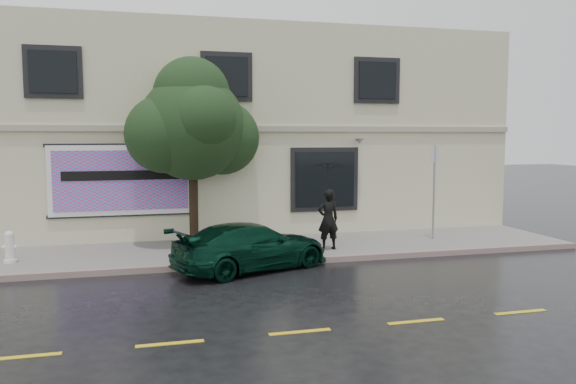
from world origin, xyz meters
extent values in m
plane|color=black|center=(0.00, 0.00, 0.00)|extent=(90.00, 90.00, 0.00)
cube|color=gray|center=(0.00, 3.25, 0.07)|extent=(20.00, 3.50, 0.15)
cube|color=gray|center=(0.00, 1.50, 0.07)|extent=(20.00, 0.18, 0.16)
cube|color=gold|center=(0.00, -3.50, 0.01)|extent=(19.00, 0.12, 0.01)
cube|color=beige|center=(0.00, 9.00, 3.50)|extent=(20.00, 8.00, 7.00)
cube|color=#9E9984|center=(0.00, 4.96, 3.60)|extent=(20.00, 0.12, 0.18)
cube|color=black|center=(3.20, 4.96, 1.95)|extent=(2.30, 0.10, 2.10)
cube|color=black|center=(3.20, 4.90, 1.95)|extent=(2.00, 0.05, 1.80)
cube|color=black|center=(-5.00, 4.90, 5.20)|extent=(1.30, 0.05, 1.20)
cube|color=black|center=(0.00, 4.90, 5.20)|extent=(1.30, 0.05, 1.20)
cube|color=black|center=(5.00, 4.90, 5.20)|extent=(1.30, 0.05, 1.20)
cube|color=white|center=(-3.20, 4.93, 2.05)|extent=(4.20, 0.06, 2.10)
cube|color=#E2328C|center=(-3.20, 4.89, 2.05)|extent=(3.90, 0.04, 1.80)
cube|color=black|center=(-3.20, 4.96, 1.00)|extent=(4.30, 0.10, 0.10)
cube|color=black|center=(-3.20, 4.96, 3.10)|extent=(4.30, 0.10, 0.10)
cube|color=black|center=(-3.20, 4.86, 2.20)|extent=(3.40, 0.02, 0.28)
imported|color=black|center=(0.04, 1.20, 0.60)|extent=(4.49, 3.18, 1.20)
imported|color=black|center=(2.49, 2.44, 1.01)|extent=(0.67, 0.47, 1.73)
imported|color=black|center=(2.49, 2.44, 2.29)|extent=(1.41, 1.41, 0.82)
cylinder|color=black|center=(-1.14, 4.17, 1.38)|extent=(0.27, 0.27, 2.45)
sphere|color=black|center=(-1.14, 4.17, 3.62)|extent=(3.11, 3.11, 3.11)
cylinder|color=silver|center=(-5.91, 2.86, 0.19)|extent=(0.32, 0.32, 0.08)
cylinder|color=silver|center=(-5.91, 2.86, 0.52)|extent=(0.23, 0.23, 0.58)
sphere|color=silver|center=(-5.91, 2.86, 0.86)|extent=(0.23, 0.23, 0.23)
cylinder|color=silver|center=(-5.91, 2.86, 0.55)|extent=(0.34, 0.11, 0.11)
cylinder|color=#93989C|center=(6.21, 3.18, 1.61)|extent=(0.06, 0.06, 2.93)
cube|color=silver|center=(6.21, 3.18, 2.80)|extent=(0.34, 0.16, 0.47)
camera|label=1|loc=(-2.54, -12.54, 3.38)|focal=35.00mm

